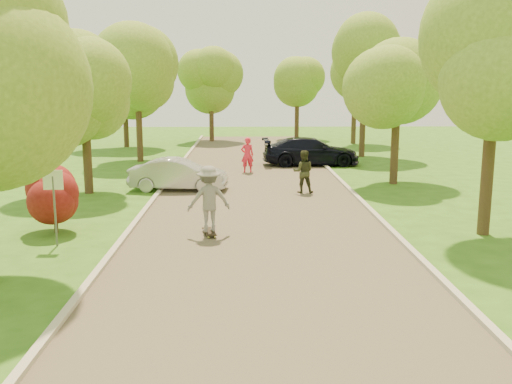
{
  "coord_description": "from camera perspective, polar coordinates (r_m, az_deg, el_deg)",
  "views": [
    {
      "loc": [
        -0.53,
        -11.7,
        4.51
      ],
      "look_at": [
        -0.13,
        5.22,
        1.3
      ],
      "focal_mm": 40.0,
      "sensor_mm": 36.0,
      "label": 1
    }
  ],
  "objects": [
    {
      "name": "ground",
      "position": [
        12.55,
        1.2,
        -10.32
      ],
      "size": [
        100.0,
        100.0,
        0.0
      ],
      "primitive_type": "plane",
      "color": "#2E5E16",
      "rests_on": "ground"
    },
    {
      "name": "road",
      "position": [
        20.22,
        0.2,
        -2.14
      ],
      "size": [
        8.0,
        60.0,
        0.01
      ],
      "primitive_type": "cube",
      "color": "#4C4438",
      "rests_on": "ground"
    },
    {
      "name": "curb_left",
      "position": [
        20.5,
        -11.2,
        -2.01
      ],
      "size": [
        0.18,
        60.0,
        0.12
      ],
      "primitive_type": "cube",
      "color": "#B2AD9E",
      "rests_on": "ground"
    },
    {
      "name": "curb_right",
      "position": [
        20.71,
        11.47,
        -1.89
      ],
      "size": [
        0.18,
        60.0,
        0.12
      ],
      "primitive_type": "cube",
      "color": "#B2AD9E",
      "rests_on": "ground"
    },
    {
      "name": "street_sign",
      "position": [
        16.82,
        -19.57,
        0.02
      ],
      "size": [
        0.55,
        0.06,
        2.17
      ],
      "color": "#59595E",
      "rests_on": "ground"
    },
    {
      "name": "red_shrub",
      "position": [
        18.46,
        -19.53,
        -0.54
      ],
      "size": [
        1.7,
        1.7,
        1.95
      ],
      "color": "#382619",
      "rests_on": "ground"
    },
    {
      "name": "tree_l_midb",
      "position": [
        24.52,
        -16.48,
        10.48
      ],
      "size": [
        4.3,
        4.2,
        6.62
      ],
      "color": "#382619",
      "rests_on": "ground"
    },
    {
      "name": "tree_l_far",
      "position": [
        34.22,
        -11.46,
        12.13
      ],
      "size": [
        4.92,
        4.8,
        7.79
      ],
      "color": "#382619",
      "rests_on": "ground"
    },
    {
      "name": "tree_r_mida",
      "position": [
        18.36,
        23.6,
        13.08
      ],
      "size": [
        5.13,
        5.0,
        7.95
      ],
      "color": "#382619",
      "rests_on": "ground"
    },
    {
      "name": "tree_r_midb",
      "position": [
        26.67,
        14.43,
        11.2
      ],
      "size": [
        4.51,
        4.4,
        7.01
      ],
      "color": "#382619",
      "rests_on": "ground"
    },
    {
      "name": "tree_r_far",
      "position": [
        36.56,
        11.18,
        12.61
      ],
      "size": [
        5.33,
        5.2,
        8.34
      ],
      "color": "#382619",
      "rests_on": "ground"
    },
    {
      "name": "tree_bg_a",
      "position": [
        42.52,
        -12.8,
        11.56
      ],
      "size": [
        5.12,
        5.0,
        7.72
      ],
      "color": "#382619",
      "rests_on": "ground"
    },
    {
      "name": "tree_bg_b",
      "position": [
        44.58,
        10.19,
        11.89
      ],
      "size": [
        5.12,
        5.0,
        7.95
      ],
      "color": "#382619",
      "rests_on": "ground"
    },
    {
      "name": "tree_bg_c",
      "position": [
        45.76,
        -4.26,
        11.34
      ],
      "size": [
        4.92,
        4.8,
        7.33
      ],
      "color": "#382619",
      "rests_on": "ground"
    },
    {
      "name": "tree_bg_d",
      "position": [
        47.94,
        4.43,
        11.66
      ],
      "size": [
        5.12,
        5.0,
        7.72
      ],
      "color": "#382619",
      "rests_on": "ground"
    },
    {
      "name": "silver_sedan",
      "position": [
        24.74,
        -7.76,
        1.75
      ],
      "size": [
        4.28,
        1.79,
        1.38
      ],
      "primitive_type": "imported",
      "rotation": [
        0.0,
        0.0,
        1.49
      ],
      "color": "#B0B0B5",
      "rests_on": "ground"
    },
    {
      "name": "dark_sedan",
      "position": [
        32.3,
        5.49,
        4.06
      ],
      "size": [
        5.5,
        2.42,
        1.57
      ],
      "primitive_type": "imported",
      "rotation": [
        0.0,
        0.0,
        1.61
      ],
      "color": "black",
      "rests_on": "ground"
    },
    {
      "name": "longboard",
      "position": [
        17.36,
        -4.69,
        -3.98
      ],
      "size": [
        0.52,
        1.06,
        0.12
      ],
      "rotation": [
        0.0,
        0.0,
        3.38
      ],
      "color": "black",
      "rests_on": "ground"
    },
    {
      "name": "skateboarder",
      "position": [
        17.13,
        -4.75,
        -0.68
      ],
      "size": [
        1.43,
        1.03,
        2.0
      ],
      "primitive_type": "imported",
      "rotation": [
        0.0,
        0.0,
        3.38
      ],
      "color": "slate",
      "rests_on": "longboard"
    },
    {
      "name": "person_striped",
      "position": [
        29.43,
        -0.87,
        3.71
      ],
      "size": [
        0.72,
        0.53,
        1.83
      ],
      "primitive_type": "imported",
      "rotation": [
        0.0,
        0.0,
        3.29
      ],
      "color": "red",
      "rests_on": "ground"
    },
    {
      "name": "person_olive",
      "position": [
        23.94,
        4.74,
        2.03
      ],
      "size": [
        0.92,
        0.74,
        1.81
      ],
      "primitive_type": "imported",
      "rotation": [
        0.0,
        0.0,
        3.07
      ],
      "color": "#2E321E",
      "rests_on": "ground"
    }
  ]
}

